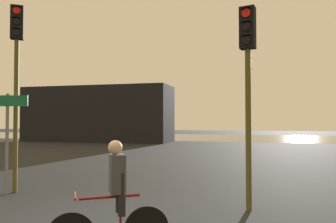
% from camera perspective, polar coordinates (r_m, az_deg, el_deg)
% --- Properties ---
extents(water_strip, '(80.00, 16.00, 0.01)m').
position_cam_1_polar(water_strip, '(38.02, 9.82, -4.47)').
color(water_strip, slate).
rests_on(water_strip, ground).
extents(distant_building, '(13.80, 4.00, 5.04)m').
position_cam_1_polar(distant_building, '(31.19, -12.15, -0.45)').
color(distant_building, black).
rests_on(distant_building, ground).
extents(traffic_light_near_left, '(0.40, 0.42, 4.98)m').
position_cam_1_polar(traffic_light_near_left, '(9.72, -24.88, 7.61)').
color(traffic_light_near_left, '#4C4719').
rests_on(traffic_light_near_left, ground).
extents(traffic_light_near_right, '(0.36, 0.38, 4.34)m').
position_cam_1_polar(traffic_light_near_right, '(7.25, 13.73, 7.33)').
color(traffic_light_near_right, '#4C4719').
rests_on(traffic_light_near_right, ground).
extents(direction_sign_post, '(1.07, 0.30, 2.60)m').
position_cam_1_polar(direction_sign_post, '(9.40, -26.26, -2.68)').
color(direction_sign_post, slate).
rests_on(direction_sign_post, ground).
extents(cyclist, '(1.47, 0.94, 1.62)m').
position_cam_1_polar(cyclist, '(4.80, -9.29, -14.54)').
color(cyclist, black).
rests_on(cyclist, ground).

